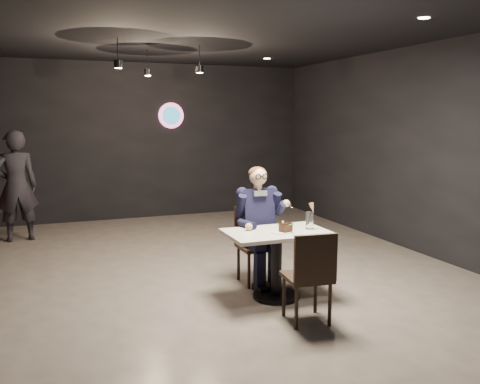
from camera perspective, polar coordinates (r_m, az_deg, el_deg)
name	(u,v)px	position (r m, az deg, el deg)	size (l,w,h in m)	color
floor	(197,290)	(5.99, -4.85, -10.88)	(9.00, 9.00, 0.00)	slate
wall_sign	(171,116)	(10.18, -7.75, 8.50)	(0.50, 0.06, 0.50)	pink
pendant_lights	(155,53)	(7.64, -9.48, 15.11)	(1.40, 1.20, 0.36)	black
main_table	(276,265)	(5.63, 4.11, -8.13)	(1.10, 0.70, 0.75)	silver
chair_far	(257,245)	(6.09, 1.91, -6.00)	(0.42, 0.46, 0.92)	black
chair_near	(307,275)	(5.01, 7.51, -9.25)	(0.42, 0.46, 0.92)	black
seated_man	(257,224)	(6.03, 1.92, -3.60)	(0.60, 0.80, 1.44)	black
dessert_plate	(281,232)	(5.47, 4.59, -4.50)	(0.22, 0.22, 0.01)	white
cake_slice	(286,228)	(5.46, 5.15, -4.00)	(0.12, 0.10, 0.08)	black
mint_leaf	(289,224)	(5.44, 5.55, -3.65)	(0.07, 0.04, 0.01)	#297F37
sundae_glass	(309,220)	(5.66, 7.81, -3.19)	(0.08, 0.08, 0.19)	silver
wafer_cone	(312,208)	(5.62, 8.12, -1.78)	(0.06, 0.06, 0.12)	tan
passerby	(16,186)	(8.82, -23.82, 0.61)	(0.65, 0.42, 1.77)	black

